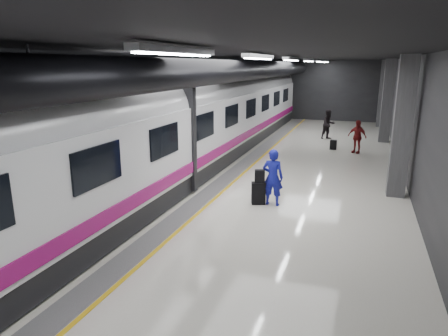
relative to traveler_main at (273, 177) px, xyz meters
The scene contains 9 objects.
ground 1.28m from the traveler_main, 165.58° to the left, with size 40.00×40.00×0.00m, color silver.
platform_hall 3.15m from the traveler_main, 135.10° to the left, with size 10.02×40.02×4.51m.
train 4.33m from the traveler_main, behind, with size 3.05×38.00×4.05m.
traveler_main is the anchor object (origin of this frame).
suitcase_main 0.68m from the traveler_main, behind, with size 0.42×0.27×0.69m, color black.
shoulder_bag 0.40m from the traveler_main, behind, with size 0.30×0.16×0.40m, color black.
traveler_far_a 12.07m from the traveler_main, 87.05° to the left, with size 0.83×0.64×1.70m, color black.
traveler_far_b 8.95m from the traveler_main, 75.36° to the left, with size 0.94×0.39×1.61m, color maroon.
suitcase_far 9.22m from the traveler_main, 82.84° to the left, with size 0.33×0.21×0.48m, color black.
Camera 1 is at (3.32, -11.71, 4.19)m, focal length 32.00 mm.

